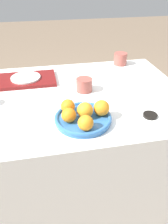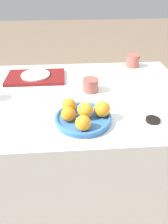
% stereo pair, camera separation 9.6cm
% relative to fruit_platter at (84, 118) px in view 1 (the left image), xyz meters
% --- Properties ---
extents(ground_plane, '(12.00, 12.00, 0.00)m').
position_rel_fruit_platter_xyz_m(ground_plane, '(-0.00, 0.26, -0.76)').
color(ground_plane, '#7A6651').
extents(table, '(1.23, 0.89, 0.74)m').
position_rel_fruit_platter_xyz_m(table, '(-0.00, 0.26, -0.39)').
color(table, white).
rests_on(table, ground_plane).
extents(fruit_platter, '(0.26, 0.26, 0.03)m').
position_rel_fruit_platter_xyz_m(fruit_platter, '(0.00, 0.00, 0.00)').
color(fruit_platter, '#336BAD').
rests_on(fruit_platter, table).
extents(orange_0, '(0.07, 0.07, 0.07)m').
position_rel_fruit_platter_xyz_m(orange_0, '(0.01, 0.00, 0.04)').
color(orange_0, orange).
rests_on(orange_0, fruit_platter).
extents(orange_1, '(0.07, 0.07, 0.07)m').
position_rel_fruit_platter_xyz_m(orange_1, '(-0.01, -0.09, 0.04)').
color(orange_1, orange).
rests_on(orange_1, fruit_platter).
extents(orange_2, '(0.07, 0.07, 0.07)m').
position_rel_fruit_platter_xyz_m(orange_2, '(0.08, 0.01, 0.04)').
color(orange_2, orange).
rests_on(orange_2, fruit_platter).
extents(orange_3, '(0.06, 0.06, 0.06)m').
position_rel_fruit_platter_xyz_m(orange_3, '(-0.07, -0.02, 0.04)').
color(orange_3, orange).
rests_on(orange_3, fruit_platter).
extents(orange_4, '(0.07, 0.07, 0.07)m').
position_rel_fruit_platter_xyz_m(orange_4, '(-0.06, 0.06, 0.04)').
color(orange_4, orange).
rests_on(orange_4, fruit_platter).
extents(serving_tray, '(0.36, 0.22, 0.02)m').
position_rel_fruit_platter_xyz_m(serving_tray, '(-0.27, 0.47, -0.01)').
color(serving_tray, maroon).
rests_on(serving_tray, table).
extents(side_plate, '(0.18, 0.18, 0.01)m').
position_rel_fruit_platter_xyz_m(side_plate, '(-0.27, 0.47, 0.01)').
color(side_plate, silver).
rests_on(side_plate, serving_tray).
extents(cup_0, '(0.09, 0.09, 0.08)m').
position_rel_fruit_platter_xyz_m(cup_0, '(0.39, 0.63, 0.03)').
color(cup_0, '#9E4C42').
rests_on(cup_0, table).
extents(cup_2, '(0.09, 0.09, 0.07)m').
position_rel_fruit_platter_xyz_m(cup_2, '(0.06, 0.29, 0.02)').
color(cup_2, '#9E4C42').
rests_on(cup_2, table).
extents(napkin, '(0.11, 0.14, 0.01)m').
position_rel_fruit_platter_xyz_m(napkin, '(0.28, 0.35, -0.01)').
color(napkin, silver).
rests_on(napkin, table).
extents(soy_dish, '(0.07, 0.07, 0.01)m').
position_rel_fruit_platter_xyz_m(soy_dish, '(0.31, -0.02, -0.01)').
color(soy_dish, black).
rests_on(soy_dish, table).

